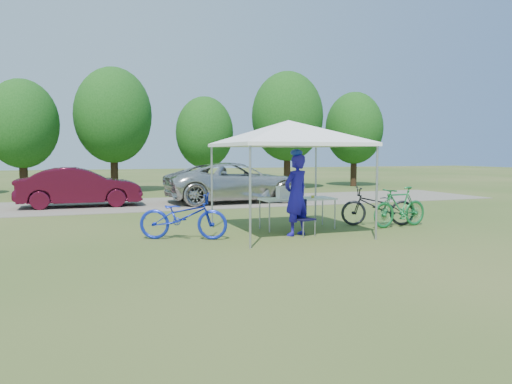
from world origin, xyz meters
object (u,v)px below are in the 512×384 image
Objects in this scene: folding_chair at (302,215)px; bike_green at (400,207)px; bike_blue at (183,216)px; bike_dark at (378,206)px; folding_table at (297,200)px; cyclist at (296,195)px; cooler at (285,192)px; sedan at (80,187)px; minivan at (236,182)px.

folding_chair is 0.48× the size of bike_green.
bike_blue is 1.01× the size of bike_dark.
folding_chair is 0.43× the size of bike_dark.
cyclist is at bearing -116.38° from folding_table.
cooler is 2.85m from bike_blue.
folding_table is at bearing -56.03° from bike_blue.
bike_blue is 1.13× the size of bike_green.
sedan is at bearing 38.52° from bike_blue.
folding_table is 2.75m from bike_green.
cooler is at bearing -110.12° from bike_green.
folding_chair is at bearing 172.42° from minivan.
cyclist is 3.19m from bike_green.
minivan is (3.69, 7.61, 0.27)m from bike_blue.
cyclist is 1.09× the size of bike_green.
cyclist is at bearing -56.21° from bike_dark.
minivan reaches higher than bike_dark.
bike_green is (3.01, 0.35, 0.04)m from folding_chair.
bike_blue is 0.36× the size of minivan.
bike_dark is (2.27, -0.25, -0.23)m from folding_table.
cyclist is (-0.13, 0.04, 0.47)m from folding_chair.
minivan is at bearing -2.47° from bike_blue.
cooler is at bearing -145.97° from sedan.
folding_chair is at bearing -149.42° from sedan.
cyclist is 0.96× the size of bike_blue.
folding_table is at bearing 52.03° from folding_chair.
cooler is 0.22× the size of bike_dark.
folding_table is 4.46× the size of cooler.
cyclist is at bearing 145.88° from folding_chair.
cyclist reaches higher than cooler.
folding_table is 0.45× the size of sedan.
cyclist is 8.08m from minivan.
folding_chair is 2.77m from bike_blue.
bike_blue is 8.46m from minivan.
sedan is (-2.12, 7.86, 0.20)m from bike_blue.
minivan is (0.95, 8.04, 0.30)m from folding_chair.
minivan reaches higher than bike_blue.
cooler is at bearing 70.27° from folding_chair.
bike_blue is at bearing -164.66° from sedan.
bike_dark is 0.46× the size of sedan.
bike_green is at bearing 61.62° from bike_dark.
folding_chair is at bearing 141.20° from cyclist.
bike_dark is at bearing -134.96° from sedan.
bike_green is 11.20m from sedan.
folding_chair is 2.73m from bike_dark.
folding_chair is at bearing -109.29° from folding_table.
cyclist is 0.45× the size of sedan.
cooler is at bearing 171.60° from minivan.
bike_blue is at bearing -67.56° from bike_dark.
bike_blue is 8.15m from sedan.
bike_blue is (-2.61, 0.40, -0.44)m from cyclist.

